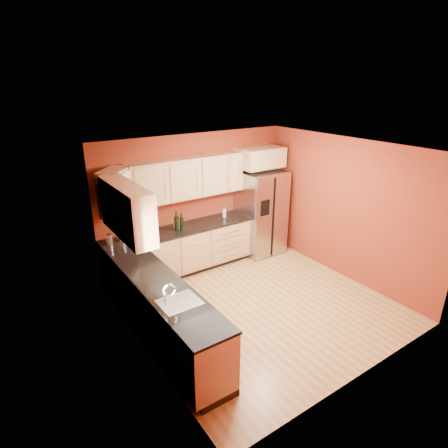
{
  "coord_description": "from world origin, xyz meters",
  "views": [
    {
      "loc": [
        -3.48,
        -4.13,
        3.55
      ],
      "look_at": [
        -0.07,
        0.9,
        1.17
      ],
      "focal_mm": 30.0,
      "sensor_mm": 36.0,
      "label": 1
    }
  ],
  "objects_px": {
    "canister_left": "(109,239)",
    "knife_block": "(177,224)",
    "wine_bottle_a": "(182,222)",
    "soap_dispenser": "(224,212)",
    "refrigerator": "(260,212)"
  },
  "relations": [
    {
      "from": "wine_bottle_a",
      "to": "soap_dispenser",
      "type": "xyz_separation_m",
      "value": [
        1.04,
        0.13,
        -0.06
      ]
    },
    {
      "from": "soap_dispenser",
      "to": "canister_left",
      "type": "bearing_deg",
      "value": -179.61
    },
    {
      "from": "wine_bottle_a",
      "to": "canister_left",
      "type": "bearing_deg",
      "value": 175.26
    },
    {
      "from": "refrigerator",
      "to": "soap_dispenser",
      "type": "relative_size",
      "value": 8.81
    },
    {
      "from": "wine_bottle_a",
      "to": "soap_dispenser",
      "type": "height_order",
      "value": "wine_bottle_a"
    },
    {
      "from": "wine_bottle_a",
      "to": "knife_block",
      "type": "relative_size",
      "value": 1.63
    },
    {
      "from": "canister_left",
      "to": "wine_bottle_a",
      "type": "distance_m",
      "value": 1.33
    },
    {
      "from": "canister_left",
      "to": "knife_block",
      "type": "relative_size",
      "value": 0.94
    },
    {
      "from": "soap_dispenser",
      "to": "wine_bottle_a",
      "type": "bearing_deg",
      "value": -173.1
    },
    {
      "from": "refrigerator",
      "to": "canister_left",
      "type": "distance_m",
      "value": 3.2
    },
    {
      "from": "knife_block",
      "to": "soap_dispenser",
      "type": "xyz_separation_m",
      "value": [
        1.09,
        0.04,
        -0.0
      ]
    },
    {
      "from": "refrigerator",
      "to": "canister_left",
      "type": "xyz_separation_m",
      "value": [
        -3.2,
        0.1,
        0.12
      ]
    },
    {
      "from": "knife_block",
      "to": "soap_dispenser",
      "type": "relative_size",
      "value": 1.0
    },
    {
      "from": "canister_left",
      "to": "wine_bottle_a",
      "type": "relative_size",
      "value": 0.57
    },
    {
      "from": "refrigerator",
      "to": "wine_bottle_a",
      "type": "distance_m",
      "value": 1.89
    }
  ]
}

